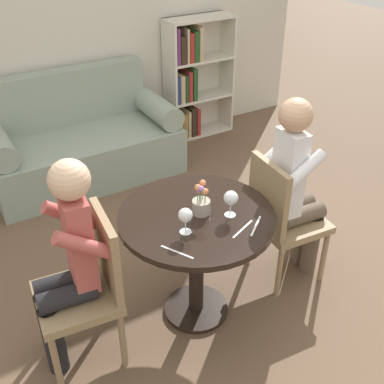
{
  "coord_description": "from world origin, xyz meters",
  "views": [
    {
      "loc": [
        -1.13,
        -1.85,
        2.27
      ],
      "look_at": [
        0.0,
        0.05,
        0.86
      ],
      "focal_mm": 45.0,
      "sensor_mm": 36.0,
      "label": 1
    }
  ],
  "objects_px": {
    "couch": "(83,144)",
    "flower_vase": "(201,203)",
    "chair_right": "(281,216)",
    "wine_glass_right": "(231,199)",
    "bookshelf_right": "(191,80)",
    "person_right": "(296,189)",
    "chair_left": "(89,284)",
    "wine_glass_left": "(185,216)",
    "person_left": "(67,265)"
  },
  "relations": [
    {
      "from": "wine_glass_left",
      "to": "flower_vase",
      "type": "distance_m",
      "value": 0.19
    },
    {
      "from": "wine_glass_right",
      "to": "flower_vase",
      "type": "height_order",
      "value": "flower_vase"
    },
    {
      "from": "chair_left",
      "to": "wine_glass_left",
      "type": "relative_size",
      "value": 6.12
    },
    {
      "from": "chair_right",
      "to": "person_left",
      "type": "height_order",
      "value": "person_left"
    },
    {
      "from": "chair_right",
      "to": "wine_glass_right",
      "type": "bearing_deg",
      "value": 107.49
    },
    {
      "from": "wine_glass_right",
      "to": "flower_vase",
      "type": "bearing_deg",
      "value": 142.97
    },
    {
      "from": "chair_right",
      "to": "person_left",
      "type": "bearing_deg",
      "value": 92.66
    },
    {
      "from": "person_right",
      "to": "flower_vase",
      "type": "distance_m",
      "value": 0.71
    },
    {
      "from": "wine_glass_right",
      "to": "person_left",
      "type": "bearing_deg",
      "value": 169.97
    },
    {
      "from": "chair_left",
      "to": "person_right",
      "type": "xyz_separation_m",
      "value": [
        1.37,
        -0.04,
        0.18
      ]
    },
    {
      "from": "wine_glass_right",
      "to": "chair_right",
      "type": "bearing_deg",
      "value": 12.94
    },
    {
      "from": "person_left",
      "to": "flower_vase",
      "type": "relative_size",
      "value": 6.24
    },
    {
      "from": "chair_left",
      "to": "flower_vase",
      "type": "height_order",
      "value": "flower_vase"
    },
    {
      "from": "bookshelf_right",
      "to": "chair_right",
      "type": "relative_size",
      "value": 1.35
    },
    {
      "from": "wine_glass_left",
      "to": "wine_glass_right",
      "type": "distance_m",
      "value": 0.29
    },
    {
      "from": "bookshelf_right",
      "to": "flower_vase",
      "type": "xyz_separation_m",
      "value": [
        -1.26,
        -2.25,
        0.21
      ]
    },
    {
      "from": "couch",
      "to": "bookshelf_right",
      "type": "height_order",
      "value": "bookshelf_right"
    },
    {
      "from": "chair_left",
      "to": "flower_vase",
      "type": "relative_size",
      "value": 4.53
    },
    {
      "from": "person_right",
      "to": "wine_glass_right",
      "type": "bearing_deg",
      "value": 104.43
    },
    {
      "from": "person_left",
      "to": "flower_vase",
      "type": "xyz_separation_m",
      "value": [
        0.76,
        -0.06,
        0.15
      ]
    },
    {
      "from": "couch",
      "to": "wine_glass_right",
      "type": "bearing_deg",
      "value": -85.73
    },
    {
      "from": "wine_glass_right",
      "to": "flower_vase",
      "type": "distance_m",
      "value": 0.16
    },
    {
      "from": "couch",
      "to": "chair_left",
      "type": "bearing_deg",
      "value": -108.24
    },
    {
      "from": "wine_glass_left",
      "to": "chair_right",
      "type": "bearing_deg",
      "value": 8.8
    },
    {
      "from": "person_left",
      "to": "person_right",
      "type": "distance_m",
      "value": 1.46
    },
    {
      "from": "couch",
      "to": "wine_glass_left",
      "type": "xyz_separation_m",
      "value": [
        -0.13,
        -2.09,
        0.53
      ]
    },
    {
      "from": "chair_left",
      "to": "wine_glass_right",
      "type": "distance_m",
      "value": 0.88
    },
    {
      "from": "couch",
      "to": "flower_vase",
      "type": "xyz_separation_m",
      "value": [
        0.03,
        -1.99,
        0.5
      ]
    },
    {
      "from": "chair_right",
      "to": "person_right",
      "type": "distance_m",
      "value": 0.2
    },
    {
      "from": "wine_glass_left",
      "to": "wine_glass_right",
      "type": "xyz_separation_m",
      "value": [
        0.29,
        0.01,
        0.0
      ]
    },
    {
      "from": "bookshelf_right",
      "to": "chair_right",
      "type": "xyz_separation_m",
      "value": [
        -0.65,
        -2.23,
        -0.1
      ]
    },
    {
      "from": "couch",
      "to": "person_right",
      "type": "bearing_deg",
      "value": -69.86
    },
    {
      "from": "chair_right",
      "to": "wine_glass_right",
      "type": "xyz_separation_m",
      "value": [
        -0.48,
        -0.11,
        0.35
      ]
    },
    {
      "from": "bookshelf_right",
      "to": "person_left",
      "type": "relative_size",
      "value": 0.98
    },
    {
      "from": "bookshelf_right",
      "to": "wine_glass_right",
      "type": "xyz_separation_m",
      "value": [
        -1.13,
        -2.35,
        0.25
      ]
    },
    {
      "from": "person_left",
      "to": "wine_glass_left",
      "type": "bearing_deg",
      "value": 80.29
    },
    {
      "from": "person_right",
      "to": "wine_glass_right",
      "type": "height_order",
      "value": "person_right"
    },
    {
      "from": "person_left",
      "to": "wine_glass_left",
      "type": "relative_size",
      "value": 8.42
    },
    {
      "from": "couch",
      "to": "chair_left",
      "type": "xyz_separation_m",
      "value": [
        -0.64,
        -1.94,
        0.18
      ]
    },
    {
      "from": "chair_right",
      "to": "wine_glass_left",
      "type": "distance_m",
      "value": 0.86
    },
    {
      "from": "chair_left",
      "to": "flower_vase",
      "type": "bearing_deg",
      "value": 91.85
    },
    {
      "from": "person_left",
      "to": "wine_glass_left",
      "type": "distance_m",
      "value": 0.65
    },
    {
      "from": "bookshelf_right",
      "to": "wine_glass_right",
      "type": "relative_size",
      "value": 7.87
    },
    {
      "from": "wine_glass_left",
      "to": "flower_vase",
      "type": "relative_size",
      "value": 0.74
    },
    {
      "from": "person_left",
      "to": "person_right",
      "type": "xyz_separation_m",
      "value": [
        1.46,
        -0.06,
        0.02
      ]
    },
    {
      "from": "couch",
      "to": "person_left",
      "type": "distance_m",
      "value": 2.09
    },
    {
      "from": "flower_vase",
      "to": "couch",
      "type": "bearing_deg",
      "value": 90.8
    },
    {
      "from": "chair_left",
      "to": "chair_right",
      "type": "height_order",
      "value": "same"
    },
    {
      "from": "person_left",
      "to": "flower_vase",
      "type": "distance_m",
      "value": 0.77
    },
    {
      "from": "wine_glass_right",
      "to": "couch",
      "type": "bearing_deg",
      "value": 94.27
    }
  ]
}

